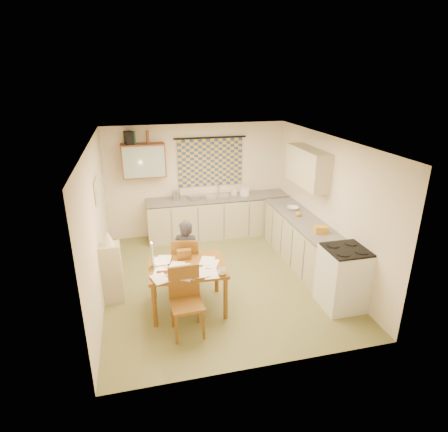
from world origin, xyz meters
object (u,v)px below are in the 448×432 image
object	(u,v)px
counter_back	(221,216)
counter_right	(306,245)
chair_far	(187,272)
person	(187,256)
dining_table	(188,287)
shelf_stand	(112,273)
stove	(343,278)

from	to	relation	value
counter_back	counter_right	world-z (taller)	same
chair_far	person	bearing A→B (deg)	109.23
counter_back	dining_table	distance (m)	2.93
person	shelf_stand	world-z (taller)	person
stove	dining_table	distance (m)	2.45
person	chair_far	bearing A→B (deg)	-65.93
counter_back	dining_table	world-z (taller)	counter_back
stove	dining_table	bearing A→B (deg)	167.92
counter_back	person	size ratio (longest dim) A/B	2.57
chair_far	shelf_stand	distance (m)	1.23
chair_far	person	distance (m)	0.34
stove	chair_far	xyz separation A→B (m)	(-2.33, 1.10, -0.20)
chair_far	shelf_stand	size ratio (longest dim) A/B	0.98
dining_table	counter_right	bearing A→B (deg)	21.33
dining_table	person	bearing A→B (deg)	85.49
person	stove	bearing A→B (deg)	173.18
dining_table	shelf_stand	size ratio (longest dim) A/B	1.21
chair_far	shelf_stand	bearing A→B (deg)	16.28
counter_back	dining_table	bearing A→B (deg)	-113.36
counter_right	chair_far	bearing A→B (deg)	-174.45
dining_table	chair_far	world-z (taller)	chair_far
counter_right	shelf_stand	xyz separation A→B (m)	(-3.54, -0.30, 0.05)
counter_back	chair_far	world-z (taller)	chair_far
shelf_stand	counter_right	bearing A→B (deg)	4.85
stove	counter_back	bearing A→B (deg)	110.93
counter_right	stove	xyz separation A→B (m)	(0.00, -1.32, 0.05)
dining_table	person	world-z (taller)	person
person	shelf_stand	size ratio (longest dim) A/B	1.28
counter_back	shelf_stand	size ratio (longest dim) A/B	3.29
dining_table	person	size ratio (longest dim) A/B	0.94
dining_table	stove	bearing A→B (deg)	-9.50
counter_right	stove	bearing A→B (deg)	-90.00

